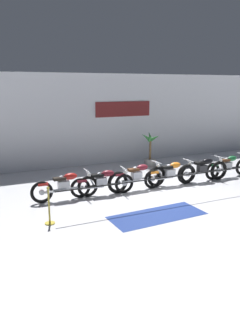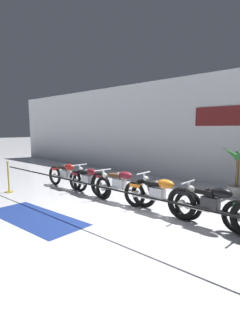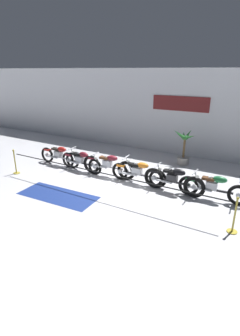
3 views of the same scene
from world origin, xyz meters
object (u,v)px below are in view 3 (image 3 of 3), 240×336
(motorcycle_red_0, at_px, (59,155))
(floor_banner, at_px, (58,195))
(motorcycle_green_5, at_px, (213,187))
(stanchion_far_left, at_px, (69,170))
(motorcycle_maroon_1, at_px, (81,161))
(stanchion_mid_left, at_px, (234,220))
(motorcycle_black_4, at_px, (173,180))
(motorcycle_maroon_2, at_px, (109,165))
(potted_palm_left_of_row, at_px, (184,149))
(motorcycle_orange_3, at_px, (138,172))

(motorcycle_red_0, distance_m, floor_banner, 3.19)
(motorcycle_green_5, relative_size, stanchion_far_left, 0.27)
(motorcycle_maroon_1, distance_m, floor_banner, 2.49)
(stanchion_mid_left, relative_size, floor_banner, 0.37)
(motorcycle_red_0, relative_size, motorcycle_black_4, 0.99)
(motorcycle_maroon_1, xyz_separation_m, motorcycle_maroon_2, (1.36, 0.06, 0.02))
(floor_banner, bearing_deg, potted_palm_left_of_row, 60.07)
(motorcycle_orange_3, relative_size, motorcycle_black_4, 1.01)
(motorcycle_maroon_1, height_order, motorcycle_black_4, motorcycle_black_4)
(motorcycle_red_0, distance_m, motorcycle_black_4, 5.43)
(stanchion_mid_left, bearing_deg, motorcycle_maroon_2, 161.47)
(motorcycle_orange_3, height_order, floor_banner, motorcycle_orange_3)
(motorcycle_maroon_1, xyz_separation_m, potted_palm_left_of_row, (3.53, 3.04, 0.27))
(motorcycle_red_0, height_order, motorcycle_orange_3, motorcycle_red_0)
(motorcycle_maroon_1, distance_m, potted_palm_left_of_row, 4.66)
(stanchion_mid_left, bearing_deg, motorcycle_green_5, 118.18)
(motorcycle_orange_3, bearing_deg, motorcycle_green_5, 0.30)
(motorcycle_green_5, bearing_deg, floor_banner, -153.46)
(potted_palm_left_of_row, distance_m, stanchion_mid_left, 5.46)
(motorcycle_green_5, xyz_separation_m, stanchion_far_left, (-4.73, -1.65, 0.26))
(floor_banner, bearing_deg, motorcycle_green_5, 23.82)
(motorcycle_maroon_2, height_order, motorcycle_black_4, motorcycle_maroon_2)
(motorcycle_red_0, xyz_separation_m, motorcycle_orange_3, (4.02, -0.06, -0.01))
(motorcycle_red_0, bearing_deg, motorcycle_maroon_1, -3.13)
(motorcycle_maroon_2, relative_size, stanchion_mid_left, 2.27)
(motorcycle_orange_3, height_order, motorcycle_black_4, motorcycle_black_4)
(floor_banner, bearing_deg, motorcycle_orange_3, 47.25)
(motorcycle_maroon_1, bearing_deg, stanchion_mid_left, -14.27)
(motorcycle_red_0, distance_m, motorcycle_orange_3, 4.02)
(motorcycle_green_5, distance_m, stanchion_mid_left, 1.87)
(motorcycle_red_0, xyz_separation_m, motorcycle_green_5, (6.76, -0.04, -0.01))
(motorcycle_green_5, bearing_deg, motorcycle_maroon_2, 179.60)
(potted_palm_left_of_row, bearing_deg, motorcycle_orange_3, -104.69)
(motorcycle_green_5, bearing_deg, stanchion_mid_left, -61.82)
(stanchion_far_left, relative_size, floor_banner, 3.02)
(stanchion_far_left, height_order, stanchion_mid_left, same)
(motorcycle_maroon_1, bearing_deg, motorcycle_maroon_2, 2.36)
(motorcycle_black_4, bearing_deg, motorcycle_maroon_2, 177.45)
(stanchion_mid_left, height_order, floor_banner, stanchion_mid_left)
(motorcycle_black_4, height_order, motorcycle_green_5, motorcycle_black_4)
(motorcycle_red_0, bearing_deg, floor_banner, -49.39)
(motorcycle_maroon_1, xyz_separation_m, floor_banner, (0.77, -2.33, -0.46))
(potted_palm_left_of_row, relative_size, stanchion_far_left, 0.19)
(motorcycle_red_0, distance_m, motorcycle_maroon_1, 1.28)
(motorcycle_maroon_1, distance_m, stanchion_far_left, 1.80)
(motorcycle_maroon_2, distance_m, potted_palm_left_of_row, 3.69)
(floor_banner, bearing_deg, stanchion_mid_left, 4.47)
(stanchion_far_left, bearing_deg, stanchion_mid_left, -0.00)
(motorcycle_maroon_1, xyz_separation_m, motorcycle_black_4, (4.15, -0.07, 0.01))
(motorcycle_maroon_2, distance_m, motorcycle_green_5, 4.12)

